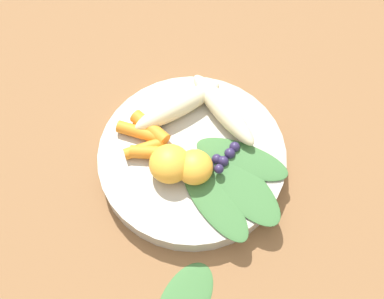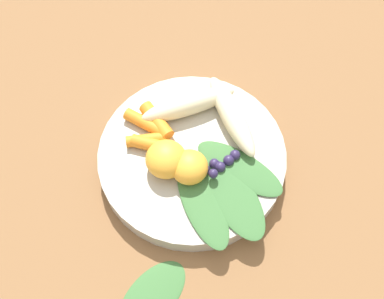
{
  "view_description": "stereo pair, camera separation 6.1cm",
  "coord_description": "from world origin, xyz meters",
  "px_view_note": "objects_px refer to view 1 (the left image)",
  "views": [
    {
      "loc": [
        -0.1,
        0.27,
        0.57
      ],
      "look_at": [
        0.0,
        0.0,
        0.04
      ],
      "focal_mm": 45.18,
      "sensor_mm": 36.0,
      "label": 1
    },
    {
      "loc": [
        -0.16,
        0.24,
        0.57
      ],
      "look_at": [
        0.0,
        0.0,
        0.04
      ],
      "focal_mm": 45.18,
      "sensor_mm": 36.0,
      "label": 2
    }
  ],
  "objects_px": {
    "banana_peeled_left": "(178,106)",
    "banana_peeled_right": "(223,109)",
    "orange_segment_near": "(194,167)",
    "bowl": "(192,158)"
  },
  "relations": [
    {
      "from": "bowl",
      "to": "orange_segment_near",
      "type": "relative_size",
      "value": 5.25
    },
    {
      "from": "bowl",
      "to": "banana_peeled_right",
      "type": "bearing_deg",
      "value": -103.94
    },
    {
      "from": "banana_peeled_right",
      "to": "orange_segment_near",
      "type": "distance_m",
      "value": 0.09
    },
    {
      "from": "bowl",
      "to": "orange_segment_near",
      "type": "xyz_separation_m",
      "value": [
        -0.01,
        0.03,
        0.03
      ]
    },
    {
      "from": "bowl",
      "to": "banana_peeled_right",
      "type": "height_order",
      "value": "banana_peeled_right"
    },
    {
      "from": "orange_segment_near",
      "to": "bowl",
      "type": "bearing_deg",
      "value": -63.0
    },
    {
      "from": "banana_peeled_left",
      "to": "orange_segment_near",
      "type": "xyz_separation_m",
      "value": [
        -0.05,
        0.08,
        0.0
      ]
    },
    {
      "from": "banana_peeled_left",
      "to": "banana_peeled_right",
      "type": "bearing_deg",
      "value": 142.88
    },
    {
      "from": "banana_peeled_left",
      "to": "banana_peeled_right",
      "type": "relative_size",
      "value": 1.0
    },
    {
      "from": "bowl",
      "to": "banana_peeled_left",
      "type": "distance_m",
      "value": 0.07
    }
  ]
}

